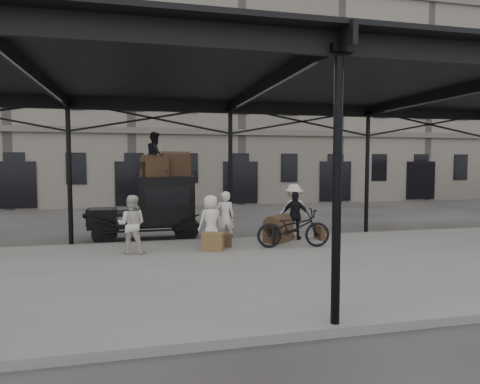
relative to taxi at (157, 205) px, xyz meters
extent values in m
plane|color=#383533|center=(2.36, -2.97, -1.20)|extent=(120.00, 120.00, 0.00)
cube|color=slate|center=(2.36, -4.97, -1.13)|extent=(28.00, 8.00, 0.15)
cylinder|color=black|center=(2.36, -0.97, 0.95)|extent=(0.14, 0.14, 4.30)
cylinder|color=black|center=(2.36, -8.77, 0.95)|extent=(0.14, 0.14, 4.30)
cube|color=black|center=(2.36, -0.97, 3.28)|extent=(22.00, 0.10, 0.45)
cube|color=black|center=(2.36, -8.77, 3.28)|extent=(22.00, 0.10, 0.45)
cube|color=black|center=(2.36, -4.67, 3.45)|extent=(22.50, 9.00, 0.08)
cube|color=silver|center=(2.36, -4.67, 3.52)|extent=(18.00, 7.00, 0.04)
cube|color=slate|center=(2.36, 15.03, 5.80)|extent=(64.00, 8.00, 14.00)
cylinder|color=black|center=(-1.68, -0.72, -0.80)|extent=(0.80, 0.10, 0.80)
cylinder|color=black|center=(-1.68, 0.72, -0.80)|extent=(0.80, 0.10, 0.80)
cylinder|color=black|center=(0.92, -0.72, -0.80)|extent=(0.80, 0.10, 0.80)
cylinder|color=black|center=(0.92, 0.72, -0.80)|extent=(0.80, 0.10, 0.80)
cube|color=black|center=(-0.43, 0.00, -0.65)|extent=(3.60, 1.25, 0.12)
cube|color=black|center=(-1.78, 0.00, -0.35)|extent=(0.90, 1.00, 0.55)
cube|color=black|center=(-2.25, 0.00, -0.35)|extent=(0.06, 0.70, 0.55)
cube|color=black|center=(-0.98, 0.00, -0.25)|extent=(0.70, 1.30, 0.10)
cube|color=black|center=(0.32, 0.00, 0.15)|extent=(1.80, 1.45, 1.55)
cube|color=black|center=(0.32, -0.73, 0.35)|extent=(1.40, 0.02, 0.60)
cube|color=black|center=(0.32, 0.00, 0.95)|extent=(1.90, 1.55, 0.06)
imported|color=beige|center=(1.96, -2.06, -0.24)|extent=(0.61, 0.42, 1.63)
imported|color=beige|center=(-0.81, -2.75, -0.25)|extent=(0.90, 0.76, 1.62)
imported|color=silver|center=(1.47, -2.31, -0.28)|extent=(0.88, 0.72, 1.55)
imported|color=black|center=(4.35, -1.80, -0.27)|extent=(0.96, 0.85, 1.56)
imported|color=silver|center=(4.51, -1.19, -0.17)|extent=(1.15, 0.66, 1.78)
imported|color=black|center=(3.83, -2.98, -0.48)|extent=(2.25, 1.02, 1.14)
imported|color=black|center=(-0.03, -0.10, 1.72)|extent=(0.63, 0.77, 1.49)
cube|color=olive|center=(1.44, -2.85, -0.80)|extent=(0.72, 0.62, 0.50)
cube|color=#41331E|center=(5.13, -1.93, -0.83)|extent=(0.16, 0.60, 0.45)
cube|color=#41331E|center=(1.76, -2.51, -0.85)|extent=(0.61, 0.23, 0.40)
camera|label=1|loc=(-0.60, -14.78, 1.47)|focal=32.00mm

